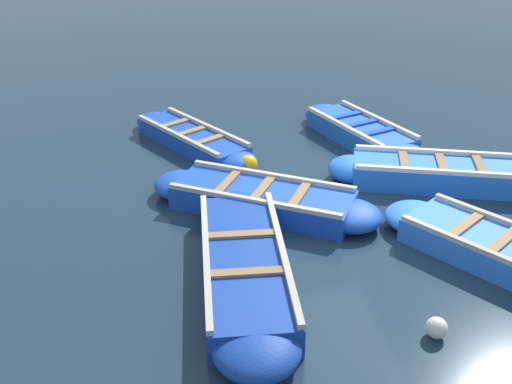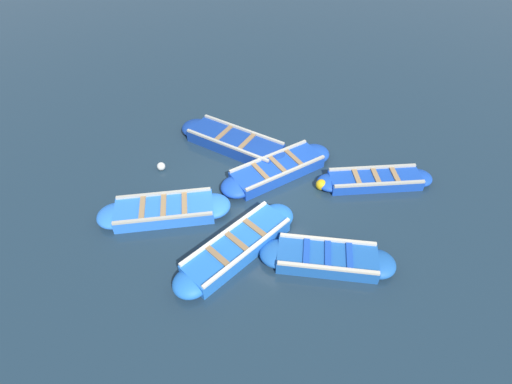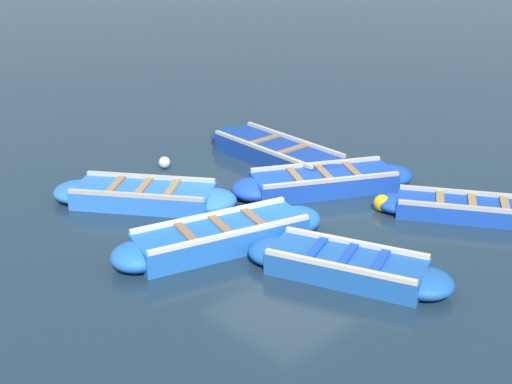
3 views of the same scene
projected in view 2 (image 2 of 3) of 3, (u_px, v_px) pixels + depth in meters
The scene contains 9 objects.
ground_plane at pixel (258, 189), 11.35m from camera, with size 120.00×120.00×0.00m, color #1C303F.
boat_end_of_row at pixel (277, 169), 11.68m from camera, with size 2.60×3.62×0.43m.
boat_alongside at pixel (237, 247), 9.61m from camera, with size 1.86×3.76×0.46m.
boat_far_corner at pixel (235, 143), 12.59m from camera, with size 4.06×1.20×0.45m.
boat_inner_gap at pixel (327, 259), 9.40m from camera, with size 3.29×1.91×0.42m.
boat_bow_out at pixel (165, 211), 10.51m from camera, with size 3.36×2.78×0.41m.
boat_drifting at pixel (375, 180), 11.39m from camera, with size 3.20×2.40×0.37m.
buoy_orange_near at pixel (321, 185), 11.25m from camera, with size 0.31×0.31×0.31m, color #EAB214.
buoy_yellow_far at pixel (161, 166), 11.87m from camera, with size 0.25×0.25×0.25m, color silver.
Camera 2 is at (3.77, -7.26, 7.87)m, focal length 28.00 mm.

